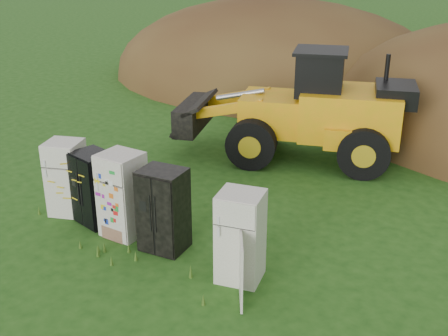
# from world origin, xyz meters

# --- Properties ---
(ground) EXTENTS (120.00, 120.00, 0.00)m
(ground) POSITION_xyz_m (0.00, 0.00, 0.00)
(ground) COLOR #1E4B14
(ground) RESTS_ON ground
(fridge_leftmost) EXTENTS (1.01, 1.00, 1.76)m
(fridge_leftmost) POSITION_xyz_m (-2.43, -0.03, 0.88)
(fridge_leftmost) COLOR white
(fridge_leftmost) RESTS_ON ground
(fridge_black_side) EXTENTS (0.96, 0.81, 1.67)m
(fridge_black_side) POSITION_xyz_m (-1.54, 0.01, 0.84)
(fridge_black_side) COLOR black
(fridge_black_side) RESTS_ON ground
(fridge_sticker) EXTENTS (0.88, 0.82, 1.87)m
(fridge_sticker) POSITION_xyz_m (-0.63, -0.01, 0.93)
(fridge_sticker) COLOR silver
(fridge_sticker) RESTS_ON ground
(fridge_dark_mid) EXTENTS (1.01, 0.87, 1.75)m
(fridge_dark_mid) POSITION_xyz_m (0.48, 0.04, 0.88)
(fridge_dark_mid) COLOR black
(fridge_dark_mid) RESTS_ON ground
(fridge_open_door) EXTENTS (0.98, 0.94, 1.77)m
(fridge_open_door) POSITION_xyz_m (2.38, 0.03, 0.89)
(fridge_open_door) COLOR white
(fridge_open_door) RESTS_ON ground
(wheel_loader) EXTENTS (7.14, 5.05, 3.20)m
(wheel_loader) POSITION_xyz_m (-0.09, 6.10, 1.60)
(wheel_loader) COLOR orange
(wheel_loader) RESTS_ON ground
(dirt_mound_left) EXTENTS (16.13, 12.10, 7.26)m
(dirt_mound_left) POSITION_xyz_m (-5.48, 14.26, 0.00)
(dirt_mound_left) COLOR #482A17
(dirt_mound_left) RESTS_ON ground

